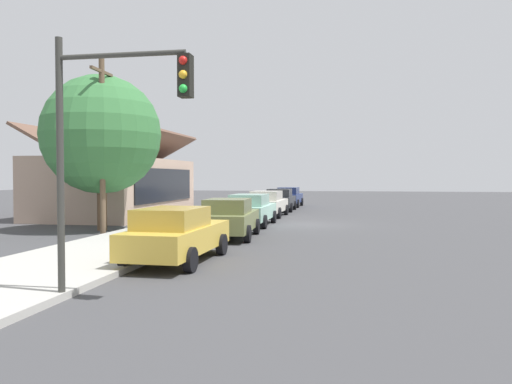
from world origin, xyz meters
name	(u,v)px	position (x,y,z in m)	size (l,w,h in m)	color
ground_plane	(307,224)	(0.00, 0.00, 0.00)	(120.00, 120.00, 0.00)	#424244
sidewalk_curb	(202,221)	(0.00, 5.60, 0.08)	(60.00, 4.20, 0.16)	#B2AFA8
car_mustard	(177,234)	(-12.07, 2.79, 0.82)	(4.80, 2.09, 1.59)	gold
car_olive	(229,218)	(-6.30, 2.62, 0.81)	(4.56, 2.25, 1.59)	olive
car_seafoam	(251,209)	(-1.16, 2.73, 0.82)	(4.89, 2.08, 1.59)	#9ED1BC
car_ivory	(267,203)	(4.55, 2.78, 0.82)	(4.73, 2.19, 1.59)	silver
car_charcoal	(280,200)	(9.74, 2.67, 0.81)	(4.36, 2.00, 1.59)	#2D3035
car_navy	(289,197)	(14.96, 2.62, 0.81)	(4.78, 2.02, 1.59)	navy
storefront_building	(118,185)	(3.30, 11.98, 1.91)	(12.07, 6.47, 5.32)	tan
shade_tree	(101,135)	(-4.58, 8.99, 4.36)	(5.38, 5.38, 7.07)	brown
traffic_light_main	(109,123)	(-16.62, 2.54, 3.49)	(0.37, 2.79, 5.20)	#383833
utility_pole_wooden	(102,142)	(-6.02, 8.20, 3.93)	(1.80, 0.24, 7.50)	brown
fire_hydrant_red	(174,231)	(-8.38, 4.20, 0.50)	(0.22, 0.22, 0.71)	red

